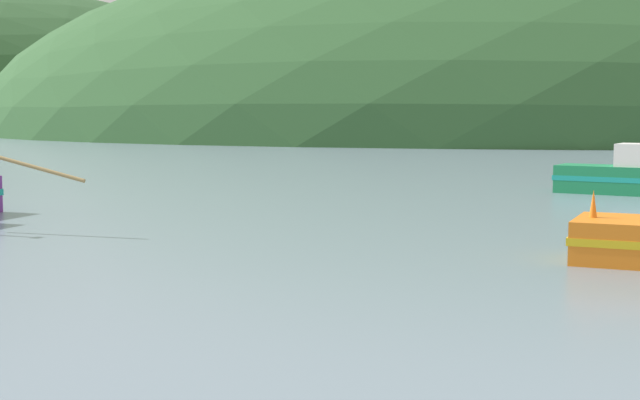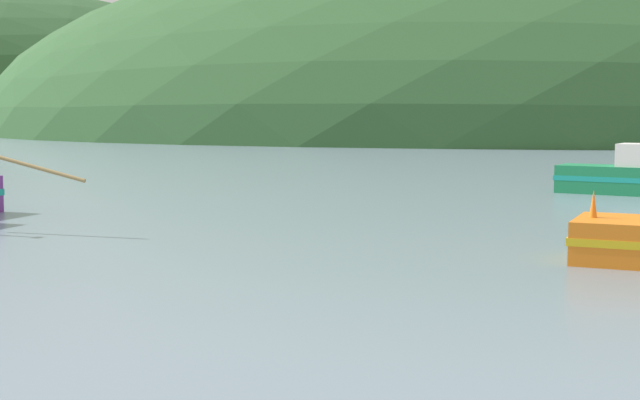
{
  "view_description": "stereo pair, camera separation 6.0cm",
  "coord_description": "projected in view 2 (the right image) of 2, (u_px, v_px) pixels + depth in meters",
  "views": [
    {
      "loc": [
        5.92,
        5.42,
        3.78
      ],
      "look_at": [
        3.15,
        29.36,
        1.4
      ],
      "focal_mm": 51.42,
      "sensor_mm": 36.0,
      "label": 1
    },
    {
      "loc": [
        5.98,
        5.43,
        3.78
      ],
      "look_at": [
        3.15,
        29.36,
        1.4
      ],
      "focal_mm": 51.42,
      "sensor_mm": 36.0,
      "label": 2
    }
  ],
  "objects": [
    {
      "name": "hill_far_right",
      "position": [
        331.0,
        124.0,
        254.31
      ],
      "size": [
        216.02,
        172.81,
        44.49
      ],
      "primitive_type": "ellipsoid",
      "color": "#386633",
      "rests_on": "ground"
    },
    {
      "name": "hill_far_center",
      "position": [
        515.0,
        132.0,
        158.18
      ],
      "size": [
        182.1,
        145.68,
        62.98
      ],
      "primitive_type": "ellipsoid",
      "color": "#2D562D",
      "rests_on": "ground"
    }
  ]
}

